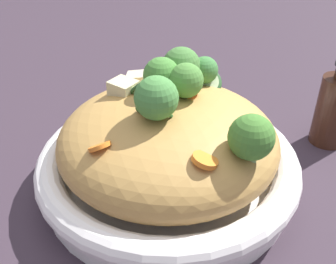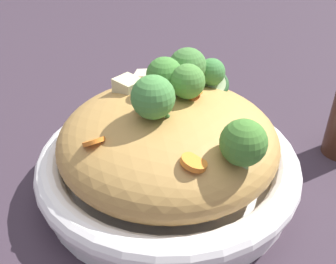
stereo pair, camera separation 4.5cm
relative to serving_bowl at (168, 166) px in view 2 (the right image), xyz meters
The scene contains 7 objects.
ground_plane 0.03m from the serving_bowl, ahead, with size 3.00×3.00×0.00m, color #342832.
serving_bowl is the anchor object (origin of this frame).
noodle_heap 0.04m from the serving_bowl, 116.34° to the right, with size 0.26×0.26×0.10m.
broccoli_florets 0.10m from the serving_bowl, 162.66° to the left, with size 0.15×0.21×0.08m.
carrot_coins 0.09m from the serving_bowl, 57.18° to the left, with size 0.15×0.12×0.03m.
zucchini_slices 0.09m from the serving_bowl, 144.26° to the right, with size 0.16×0.10×0.04m.
chicken_chunks 0.08m from the serving_bowl, 112.55° to the right, with size 0.10×0.21×0.03m.
Camera 2 is at (0.19, 0.32, 0.32)m, focal length 41.22 mm.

